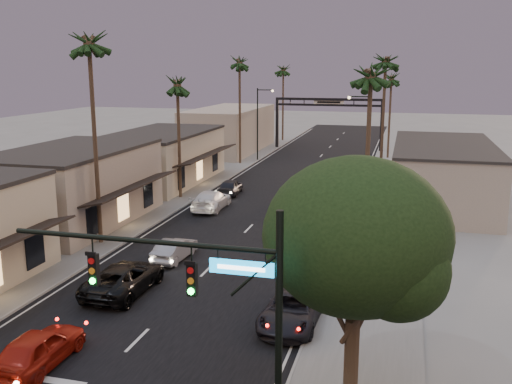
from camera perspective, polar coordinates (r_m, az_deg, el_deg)
The scene contains 29 objects.
ground at distance 53.09m, azimuth 2.73°, elevation -0.20°, with size 200.00×200.00×0.00m, color slate.
road at distance 57.88m, azimuth 3.78°, elevation 0.85°, with size 14.00×120.00×0.02m, color black.
sidewalk_left at distance 66.88m, azimuth -3.07°, elevation 2.49°, with size 5.00×92.00×0.12m, color slate.
sidewalk_right at distance 63.73m, azimuth 13.42°, elevation 1.66°, with size 5.00×92.00×0.12m, color slate.
storefront_mid at distance 44.61m, azimuth -17.78°, elevation 0.38°, with size 8.00×14.00×5.50m, color gray.
storefront_far at distance 58.51m, azimuth -9.38°, elevation 3.32°, with size 8.00×16.00×5.00m, color beige.
storefront_dist at distance 79.79m, azimuth -2.62°, elevation 6.24°, with size 8.00×20.00×6.00m, color gray.
building_right at distance 51.57m, azimuth 18.16°, elevation 1.65°, with size 8.00×18.00×5.00m, color gray.
traffic_signal at distance 16.85m, azimuth -4.14°, elevation -10.42°, with size 8.51×0.22×7.80m.
corner_tree at distance 19.02m, azimuth 10.18°, elevation -5.01°, with size 6.20×6.20×8.80m.
arch at distance 81.61m, azimuth 7.27°, elevation 8.08°, with size 15.20×0.40×7.27m.
streetlight_right at distance 56.15m, azimuth 10.84°, elevation 5.80°, with size 2.13×0.30×9.00m.
streetlight_left at distance 71.19m, azimuth 0.37°, elevation 7.39°, with size 2.13×0.30×9.00m.
palm_lb at distance 38.03m, azimuth -16.41°, elevation 14.63°, with size 3.20×3.20×15.20m.
palm_lc at distance 50.55m, azimuth -7.88°, elevation 11.04°, with size 3.20×3.20×12.20m.
palm_ld at distance 68.47m, azimuth -1.66°, elevation 13.12°, with size 3.20×3.20×14.20m.
palm_ra at distance 34.73m, azimuth 11.45°, elevation 11.92°, with size 3.20×3.20×13.20m.
palm_rb at distance 54.71m, azimuth 12.86°, elevation 12.99°, with size 3.20×3.20×14.20m.
palm_rc at distance 74.70m, azimuth 13.41°, elevation 11.24°, with size 3.20×3.20×12.20m.
palm_far at distance 90.70m, azimuth 2.75°, elevation 12.33°, with size 3.20×3.20×13.20m.
oncoming_red at distance 24.76m, azimuth -20.94°, elevation -14.40°, with size 1.84×4.57×1.56m, color maroon.
oncoming_pickup at distance 30.93m, azimuth -13.01°, elevation -8.38°, with size 2.61×5.67×1.58m, color black.
oncoming_silver at distance 35.44m, azimuth -8.13°, elevation -5.68°, with size 1.41×4.04×1.33m, color gray.
oncoming_white at distance 47.35m, azimuth -4.51°, elevation -0.80°, with size 2.22×5.45×1.58m, color silver.
oncoming_dgrey at distance 52.77m, azimuth -2.57°, elevation 0.53°, with size 1.72×4.28×1.46m, color black.
curbside_near at distance 26.79m, azimuth 3.72°, elevation -11.53°, with size 2.46×5.33×1.48m, color black.
curbside_black at distance 35.23m, azimuth 5.91°, elevation -5.72°, with size 1.87×4.61×1.34m, color black.
curbside_grey at distance 40.88m, azimuth 6.69°, elevation -3.03°, with size 1.81×4.50×1.53m, color #45454A.
curbside_far at distance 57.23m, azimuth 7.65°, elevation 1.39°, with size 1.58×4.54×1.49m, color black.
Camera 1 is at (10.81, -10.66, 11.62)m, focal length 40.00 mm.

